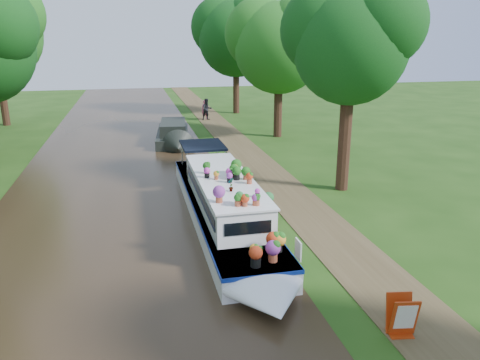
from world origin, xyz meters
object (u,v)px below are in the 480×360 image
second_boat (173,134)px  sandwich_board (402,318)px  pedestrian_pink (205,109)px  pedestrian_dark (207,109)px  plant_boat (225,205)px

second_boat → sandwich_board: bearing=-75.6°
pedestrian_pink → pedestrian_dark: pedestrian_dark is taller
sandwich_board → pedestrian_dark: bearing=99.0°
plant_boat → second_boat: plant_boat is taller
plant_boat → second_boat: size_ratio=1.86×
plant_boat → pedestrian_pink: (2.94, 23.42, -0.03)m
second_boat → pedestrian_dark: 8.74m
pedestrian_pink → second_boat: bearing=-93.5°
plant_boat → pedestrian_dark: size_ratio=7.65×
sandwich_board → pedestrian_dark: 30.19m
pedestrian_pink → pedestrian_dark: size_ratio=0.90×
second_boat → pedestrian_dark: bearing=72.3°
plant_boat → sandwich_board: size_ratio=13.90×
second_boat → sandwich_board: 22.43m
second_boat → pedestrian_dark: size_ratio=4.11×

